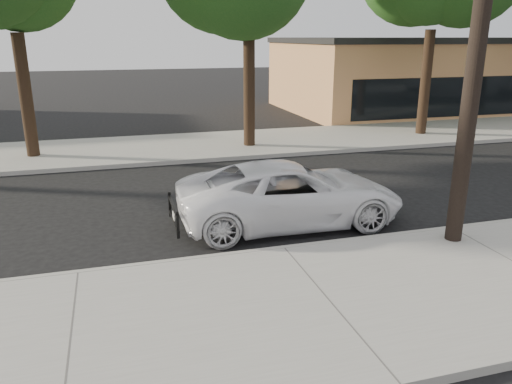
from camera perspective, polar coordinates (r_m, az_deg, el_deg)
The scene contains 7 objects.
ground at distance 12.20m, azimuth -0.07°, elevation -3.13°, with size 120.00×120.00×0.00m, color black.
near_sidewalk at distance 8.50m, azimuth 8.19°, elevation -12.41°, with size 90.00×4.40×0.15m, color gray.
far_sidewalk at distance 20.17m, azimuth -6.80°, elevation 5.24°, with size 90.00×5.00×0.15m, color gray.
curb_near at distance 10.32m, azimuth 3.19°, elevation -6.66°, with size 90.00×0.12×0.16m, color #9E9B93.
building_main at distance 33.17m, azimuth 19.67°, elevation 12.47°, with size 18.00×10.00×4.00m, color tan.
utility_pole at distance 10.70m, azimuth 24.38°, elevation 18.21°, with size 1.40×0.34×9.00m.
police_cruiser at distance 11.76m, azimuth 3.96°, elevation -0.16°, with size 2.45×5.30×1.47m, color white.
Camera 1 is at (-3.17, -10.98, 4.27)m, focal length 35.00 mm.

